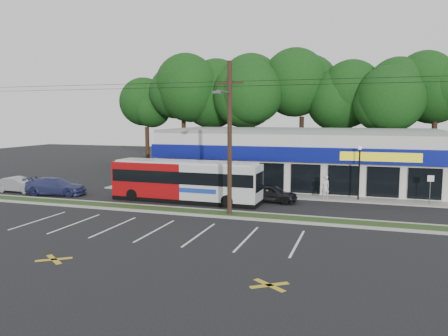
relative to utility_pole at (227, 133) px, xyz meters
name	(u,v)px	position (x,y,z in m)	size (l,w,h in m)	color
ground	(182,215)	(-2.83, -0.93, -5.41)	(120.00, 120.00, 0.00)	black
grass_strip	(187,211)	(-2.83, 0.07, -5.35)	(40.00, 1.60, 0.12)	#2A3E19
curb_south	(182,214)	(-2.83, -0.78, -5.34)	(40.00, 0.25, 0.14)	#9E9E93
curb_north	(192,209)	(-2.83, 0.92, -5.34)	(40.00, 0.25, 0.14)	#9E9E93
sidewalk	(282,196)	(2.17, 8.07, -5.36)	(32.00, 2.20, 0.10)	#9E9E93
strip_mall	(300,157)	(2.67, 14.99, -2.76)	(25.00, 12.55, 5.30)	silver
utility_pole	(227,133)	(0.00, 0.00, 0.00)	(50.00, 2.77, 10.00)	black
lamp_post	(359,167)	(8.17, 7.87, -2.74)	(0.30, 0.30, 4.25)	black
sign_post	(430,185)	(13.17, 7.65, -3.86)	(0.45, 0.10, 2.23)	#59595E
tree_line	(300,100)	(1.17, 25.07, 3.00)	(46.76, 6.76, 11.83)	black
metrobus	(186,180)	(-4.40, 3.57, -3.76)	(11.67, 2.71, 3.13)	#980B0E
car_dark	(271,193)	(1.85, 5.39, -4.73)	(1.60, 3.98, 1.36)	black
car_silver	(18,185)	(-19.83, 3.07, -4.76)	(1.38, 3.95, 1.30)	#989B9F
car_blue	(56,186)	(-15.83, 2.96, -4.69)	(2.04, 5.01, 1.45)	navy
pedestrian_a	(325,188)	(5.69, 7.57, -4.45)	(0.71, 0.46, 1.93)	beige
pedestrian_b	(245,188)	(-0.24, 5.55, -4.48)	(0.91, 0.71, 1.87)	#BEAFAB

